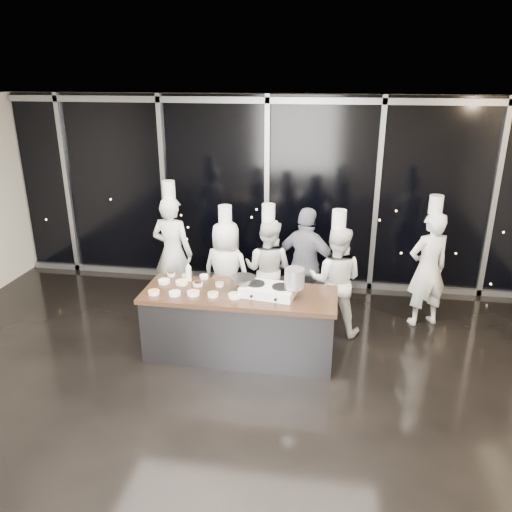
{
  "coord_description": "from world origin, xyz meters",
  "views": [
    {
      "loc": [
        1.13,
        -4.74,
        3.52
      ],
      "look_at": [
        0.17,
        1.2,
        1.29
      ],
      "focal_mm": 35.0,
      "sensor_mm": 36.0,
      "label": 1
    }
  ],
  "objects_px": {
    "chef_left": "(226,271)",
    "guest": "(306,266)",
    "chef_side": "(428,268)",
    "chef_far_left": "(173,252)",
    "stock_pot": "(294,278)",
    "stove": "(268,290)",
    "chef_center": "(268,269)",
    "chef_right": "(335,280)",
    "demo_counter": "(240,324)",
    "frying_pan": "(242,279)"
  },
  "relations": [
    {
      "from": "chef_far_left",
      "to": "chef_center",
      "type": "distance_m",
      "value": 1.51
    },
    {
      "from": "chef_center",
      "to": "chef_side",
      "type": "xyz_separation_m",
      "value": [
        2.3,
        0.15,
        0.1
      ]
    },
    {
      "from": "stove",
      "to": "frying_pan",
      "type": "xyz_separation_m",
      "value": [
        -0.34,
        0.06,
        0.1
      ]
    },
    {
      "from": "chef_side",
      "to": "chef_far_left",
      "type": "bearing_deg",
      "value": -23.74
    },
    {
      "from": "chef_center",
      "to": "guest",
      "type": "relative_size",
      "value": 1.02
    },
    {
      "from": "guest",
      "to": "chef_side",
      "type": "distance_m",
      "value": 1.74
    },
    {
      "from": "guest",
      "to": "chef_side",
      "type": "height_order",
      "value": "chef_side"
    },
    {
      "from": "demo_counter",
      "to": "chef_side",
      "type": "height_order",
      "value": "chef_side"
    },
    {
      "from": "stock_pot",
      "to": "chef_center",
      "type": "xyz_separation_m",
      "value": [
        -0.49,
        1.21,
        -0.38
      ]
    },
    {
      "from": "stove",
      "to": "chef_left",
      "type": "height_order",
      "value": "chef_left"
    },
    {
      "from": "guest",
      "to": "stock_pot",
      "type": "bearing_deg",
      "value": 107.74
    },
    {
      "from": "stove",
      "to": "chef_far_left",
      "type": "height_order",
      "value": "chef_far_left"
    },
    {
      "from": "stock_pot",
      "to": "chef_right",
      "type": "bearing_deg",
      "value": 60.58
    },
    {
      "from": "stock_pot",
      "to": "chef_left",
      "type": "xyz_separation_m",
      "value": [
        -1.07,
        1.0,
        -0.38
      ]
    },
    {
      "from": "stove",
      "to": "chef_center",
      "type": "bearing_deg",
      "value": 106.85
    },
    {
      "from": "chef_far_left",
      "to": "stove",
      "type": "bearing_deg",
      "value": 152.19
    },
    {
      "from": "demo_counter",
      "to": "frying_pan",
      "type": "xyz_separation_m",
      "value": [
        0.03,
        0.06,
        0.61
      ]
    },
    {
      "from": "chef_far_left",
      "to": "chef_side",
      "type": "height_order",
      "value": "chef_far_left"
    },
    {
      "from": "chef_center",
      "to": "stove",
      "type": "bearing_deg",
      "value": 111.25
    },
    {
      "from": "stove",
      "to": "guest",
      "type": "height_order",
      "value": "guest"
    },
    {
      "from": "stock_pot",
      "to": "guest",
      "type": "xyz_separation_m",
      "value": [
        0.08,
        1.21,
        -0.3
      ]
    },
    {
      "from": "chef_left",
      "to": "chef_right",
      "type": "height_order",
      "value": "chef_right"
    },
    {
      "from": "chef_right",
      "to": "stove",
      "type": "bearing_deg",
      "value": 52.11
    },
    {
      "from": "chef_far_left",
      "to": "chef_right",
      "type": "height_order",
      "value": "chef_far_left"
    },
    {
      "from": "stock_pot",
      "to": "guest",
      "type": "height_order",
      "value": "guest"
    },
    {
      "from": "frying_pan",
      "to": "chef_center",
      "type": "distance_m",
      "value": 1.16
    },
    {
      "from": "chef_left",
      "to": "stock_pot",
      "type": "bearing_deg",
      "value": 151.35
    },
    {
      "from": "chef_left",
      "to": "guest",
      "type": "xyz_separation_m",
      "value": [
        1.15,
        0.21,
        0.08
      ]
    },
    {
      "from": "chef_center",
      "to": "chef_right",
      "type": "distance_m",
      "value": 1.04
    },
    {
      "from": "frying_pan",
      "to": "stock_pot",
      "type": "bearing_deg",
      "value": 0.03
    },
    {
      "from": "stove",
      "to": "demo_counter",
      "type": "bearing_deg",
      "value": -171.38
    },
    {
      "from": "chef_far_left",
      "to": "chef_center",
      "type": "relative_size",
      "value": 1.15
    },
    {
      "from": "guest",
      "to": "chef_right",
      "type": "height_order",
      "value": "chef_right"
    },
    {
      "from": "chef_far_left",
      "to": "chef_left",
      "type": "height_order",
      "value": "chef_far_left"
    },
    {
      "from": "stove",
      "to": "chef_right",
      "type": "bearing_deg",
      "value": 54.63
    },
    {
      "from": "demo_counter",
      "to": "chef_far_left",
      "type": "relative_size",
      "value": 1.22
    },
    {
      "from": "frying_pan",
      "to": "chef_side",
      "type": "distance_m",
      "value": 2.78
    },
    {
      "from": "stove",
      "to": "chef_center",
      "type": "xyz_separation_m",
      "value": [
        -0.16,
        1.17,
        -0.19
      ]
    },
    {
      "from": "stock_pot",
      "to": "chef_center",
      "type": "distance_m",
      "value": 1.36
    },
    {
      "from": "stove",
      "to": "stock_pot",
      "type": "xyz_separation_m",
      "value": [
        0.33,
        -0.04,
        0.2
      ]
    },
    {
      "from": "chef_side",
      "to": "stock_pot",
      "type": "bearing_deg",
      "value": 12.78
    },
    {
      "from": "demo_counter",
      "to": "chef_right",
      "type": "bearing_deg",
      "value": 35.33
    },
    {
      "from": "chef_side",
      "to": "stove",
      "type": "bearing_deg",
      "value": 7.54
    },
    {
      "from": "frying_pan",
      "to": "chef_side",
      "type": "relative_size",
      "value": 0.29
    },
    {
      "from": "guest",
      "to": "chef_right",
      "type": "xyz_separation_m",
      "value": [
        0.43,
        -0.31,
        -0.07
      ]
    },
    {
      "from": "chef_center",
      "to": "demo_counter",
      "type": "bearing_deg",
      "value": 93.24
    },
    {
      "from": "stock_pot",
      "to": "chef_center",
      "type": "bearing_deg",
      "value": 111.98
    },
    {
      "from": "chef_left",
      "to": "chef_right",
      "type": "xyz_separation_m",
      "value": [
        1.58,
        -0.1,
        0.01
      ]
    },
    {
      "from": "chef_left",
      "to": "frying_pan",
      "type": "bearing_deg",
      "value": 128.8
    },
    {
      "from": "chef_right",
      "to": "chef_side",
      "type": "distance_m",
      "value": 1.39
    }
  ]
}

